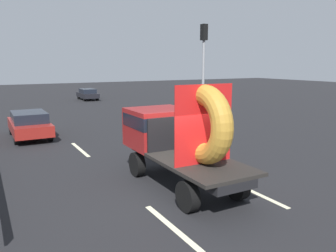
{
  "coord_description": "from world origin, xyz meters",
  "views": [
    {
      "loc": [
        -5.2,
        -8.3,
        3.89
      ],
      "look_at": [
        0.2,
        1.47,
        1.81
      ],
      "focal_mm": 36.22,
      "sensor_mm": 36.0,
      "label": 1
    }
  ],
  "objects_px": {
    "flatbed_truck": "(175,135)",
    "distant_sedan": "(29,124)",
    "traffic_light": "(204,62)",
    "oncoming_car": "(88,94)"
  },
  "relations": [
    {
      "from": "flatbed_truck",
      "to": "traffic_light",
      "type": "bearing_deg",
      "value": 49.78
    },
    {
      "from": "oncoming_car",
      "to": "flatbed_truck",
      "type": "bearing_deg",
      "value": -99.85
    },
    {
      "from": "flatbed_truck",
      "to": "distant_sedan",
      "type": "bearing_deg",
      "value": 109.03
    },
    {
      "from": "oncoming_car",
      "to": "distant_sedan",
      "type": "bearing_deg",
      "value": -114.91
    },
    {
      "from": "flatbed_truck",
      "to": "oncoming_car",
      "type": "distance_m",
      "value": 27.06
    },
    {
      "from": "traffic_light",
      "to": "oncoming_car",
      "type": "distance_m",
      "value": 19.73
    },
    {
      "from": "flatbed_truck",
      "to": "distant_sedan",
      "type": "relative_size",
      "value": 1.24
    },
    {
      "from": "traffic_light",
      "to": "oncoming_car",
      "type": "xyz_separation_m",
      "value": [
        -1.51,
        19.39,
        -3.31
      ]
    },
    {
      "from": "flatbed_truck",
      "to": "distant_sedan",
      "type": "height_order",
      "value": "flatbed_truck"
    },
    {
      "from": "traffic_light",
      "to": "distant_sedan",
      "type": "bearing_deg",
      "value": 166.2
    }
  ]
}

